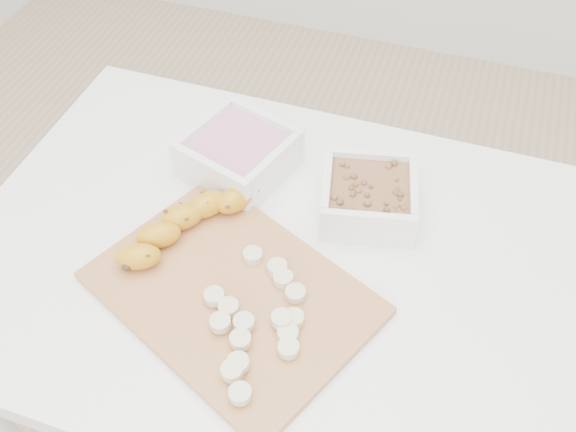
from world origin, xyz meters
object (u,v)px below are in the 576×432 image
(bowl_yogurt, at_px, (239,153))
(bowl_granola, at_px, (368,196))
(cutting_board, at_px, (232,293))
(table, at_px, (282,291))
(banana, at_px, (183,226))

(bowl_yogurt, bearing_deg, bowl_granola, -5.92)
(bowl_yogurt, height_order, cutting_board, bowl_yogurt)
(table, relative_size, cutting_board, 2.58)
(banana, bearing_deg, cutting_board, 8.67)
(table, relative_size, banana, 4.27)
(table, distance_m, bowl_granola, 0.21)
(table, bearing_deg, bowl_yogurt, 130.03)
(bowl_granola, bearing_deg, banana, -149.50)
(table, bearing_deg, cutting_board, -115.13)
(table, height_order, cutting_board, cutting_board)
(cutting_board, bearing_deg, bowl_yogurt, 109.05)
(cutting_board, bearing_deg, bowl_granola, 57.09)
(table, xyz_separation_m, banana, (-0.15, -0.02, 0.13))
(cutting_board, xyz_separation_m, banana, (-0.11, 0.07, 0.03))
(banana, bearing_deg, bowl_granola, 73.38)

